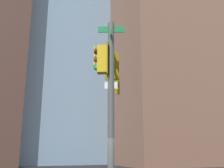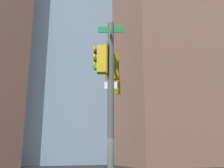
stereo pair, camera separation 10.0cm
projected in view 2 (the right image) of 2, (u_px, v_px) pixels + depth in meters
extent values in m
cylinder|color=#4C514C|center=(111.00, 113.00, 8.82)|extent=(0.23, 0.23, 6.66)
cylinder|color=#4C514C|center=(114.00, 63.00, 11.83)|extent=(4.51, 2.09, 0.12)
cylinder|color=#4C514C|center=(112.00, 61.00, 10.20)|extent=(0.98, 0.50, 0.75)
cube|color=#0F6B33|center=(111.00, 29.00, 9.58)|extent=(0.42, 0.89, 0.24)
cube|color=#0F6B33|center=(111.00, 37.00, 9.50)|extent=(0.85, 0.40, 0.24)
cube|color=white|center=(111.00, 85.00, 9.06)|extent=(0.21, 0.42, 0.24)
cube|color=gold|center=(113.00, 68.00, 10.64)|extent=(0.45, 0.45, 1.00)
cube|color=#7D640C|center=(112.00, 66.00, 10.45)|extent=(0.26, 0.51, 1.16)
sphere|color=#470A07|center=(113.00, 62.00, 10.91)|extent=(0.20, 0.20, 0.20)
cylinder|color=gold|center=(113.00, 61.00, 11.00)|extent=(0.13, 0.23, 0.23)
sphere|color=#F29E0C|center=(113.00, 69.00, 10.84)|extent=(0.20, 0.20, 0.20)
cylinder|color=gold|center=(113.00, 67.00, 10.92)|extent=(0.13, 0.23, 0.23)
sphere|color=#0A3819|center=(113.00, 76.00, 10.76)|extent=(0.20, 0.20, 0.20)
cylinder|color=gold|center=(113.00, 74.00, 10.85)|extent=(0.13, 0.23, 0.23)
cube|color=gold|center=(114.00, 77.00, 11.95)|extent=(0.45, 0.45, 1.00)
cube|color=#7D640C|center=(114.00, 75.00, 11.77)|extent=(0.26, 0.51, 1.16)
sphere|color=#470A07|center=(114.00, 72.00, 12.22)|extent=(0.20, 0.20, 0.20)
cylinder|color=gold|center=(114.00, 70.00, 12.31)|extent=(0.13, 0.23, 0.23)
sphere|color=#F29E0C|center=(114.00, 78.00, 12.15)|extent=(0.20, 0.20, 0.20)
cylinder|color=gold|center=(114.00, 76.00, 12.24)|extent=(0.13, 0.23, 0.23)
sphere|color=#0A3819|center=(114.00, 84.00, 12.08)|extent=(0.20, 0.20, 0.20)
cylinder|color=gold|center=(114.00, 83.00, 12.16)|extent=(0.13, 0.23, 0.23)
cube|color=gold|center=(115.00, 84.00, 13.27)|extent=(0.45, 0.45, 1.00)
cube|color=#7D640C|center=(115.00, 83.00, 13.08)|extent=(0.26, 0.51, 1.16)
sphere|color=red|center=(115.00, 79.00, 13.54)|extent=(0.20, 0.20, 0.20)
cylinder|color=gold|center=(115.00, 78.00, 13.62)|extent=(0.13, 0.23, 0.23)
sphere|color=#4C330A|center=(115.00, 85.00, 13.46)|extent=(0.20, 0.20, 0.20)
cylinder|color=gold|center=(115.00, 84.00, 13.55)|extent=(0.13, 0.23, 0.23)
sphere|color=#0A3819|center=(115.00, 91.00, 13.39)|extent=(0.20, 0.20, 0.20)
cylinder|color=gold|center=(115.00, 89.00, 13.47)|extent=(0.13, 0.23, 0.23)
cube|color=gold|center=(102.00, 60.00, 9.30)|extent=(0.45, 0.45, 1.00)
cube|color=#7D640C|center=(107.00, 60.00, 9.30)|extent=(0.51, 0.26, 1.16)
sphere|color=#470A07|center=(96.00, 52.00, 9.39)|extent=(0.20, 0.20, 0.20)
cylinder|color=gold|center=(95.00, 50.00, 9.41)|extent=(0.23, 0.13, 0.23)
sphere|color=#4C330A|center=(96.00, 60.00, 9.31)|extent=(0.20, 0.20, 0.20)
cylinder|color=gold|center=(94.00, 57.00, 9.34)|extent=(0.23, 0.13, 0.23)
sphere|color=green|center=(96.00, 68.00, 9.24)|extent=(0.20, 0.20, 0.20)
cylinder|color=gold|center=(94.00, 65.00, 9.27)|extent=(0.23, 0.13, 0.23)
cube|color=#845B47|center=(159.00, 62.00, 45.07)|extent=(17.76, 15.74, 33.79)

